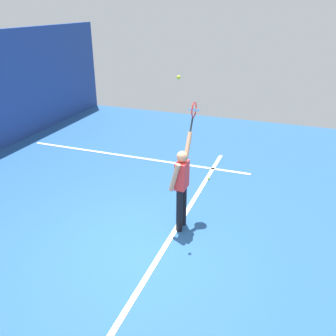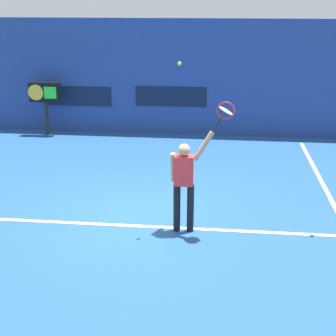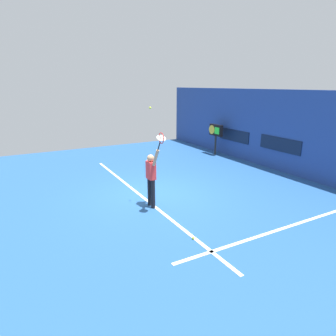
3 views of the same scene
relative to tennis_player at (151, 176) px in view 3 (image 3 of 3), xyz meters
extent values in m
plane|color=#23518C|center=(-0.93, 0.53, -1.01)|extent=(18.00, 18.00, 0.00)
cube|color=navy|center=(-0.93, 6.80, 0.75)|extent=(18.00, 0.20, 3.52)
cube|color=#0C1933|center=(-0.93, 6.68, 0.18)|extent=(2.20, 0.03, 0.60)
cube|color=#0C1933|center=(-3.93, 6.68, 0.13)|extent=(2.20, 0.03, 0.60)
cube|color=white|center=(-0.93, 0.07, -1.00)|extent=(10.00, 0.10, 0.01)
cube|color=white|center=(3.04, 2.53, -1.00)|extent=(0.10, 7.00, 0.01)
cylinder|color=black|center=(-0.13, 0.00, -0.55)|extent=(0.13, 0.13, 0.92)
cylinder|color=black|center=(0.12, 0.00, -0.55)|extent=(0.13, 0.13, 0.92)
cube|color=red|center=(-0.01, 0.00, 0.19)|extent=(0.34, 0.20, 0.55)
sphere|color=tan|center=(-0.01, 0.00, 0.57)|extent=(0.22, 0.22, 0.22)
cylinder|color=tan|center=(0.33, 0.00, 0.65)|extent=(0.36, 0.09, 0.55)
cylinder|color=tan|center=(-0.21, 0.08, 0.21)|extent=(0.09, 0.23, 0.58)
cylinder|color=black|center=(0.55, 0.00, 1.04)|extent=(0.18, 0.03, 0.28)
torus|color=red|center=(0.69, 0.00, 1.29)|extent=(0.43, 0.02, 0.43)
cylinder|color=silver|center=(0.69, 0.00, 1.29)|extent=(0.23, 0.27, 0.13)
sphere|color=#CCE033|center=(-0.11, 0.05, 2.06)|extent=(0.07, 0.07, 0.07)
cylinder|color=black|center=(-4.78, 6.17, -0.48)|extent=(0.10, 0.10, 1.05)
cube|color=black|center=(-4.78, 6.17, 0.34)|extent=(0.95, 0.18, 0.60)
cylinder|color=gold|center=(-5.03, 6.06, 0.34)|extent=(0.48, 0.02, 0.48)
cube|color=#26D833|center=(-4.58, 6.06, 0.34)|extent=(0.38, 0.02, 0.36)
sphere|color=#CCE033|center=(2.35, 0.02, -0.98)|extent=(0.07, 0.07, 0.07)
camera|label=1|loc=(-6.00, -1.93, 3.20)|focal=38.66mm
camera|label=2|loc=(0.59, -8.09, 3.12)|focal=51.62mm
camera|label=3|loc=(7.82, -3.70, 2.72)|focal=31.46mm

